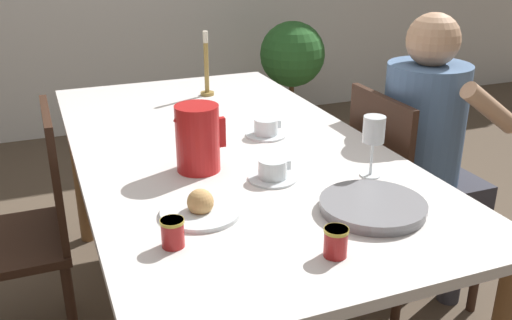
{
  "coord_description": "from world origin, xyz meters",
  "views": [
    {
      "loc": [
        -0.58,
        -1.74,
        1.45
      ],
      "look_at": [
        0.0,
        -0.28,
        0.8
      ],
      "focal_mm": 40.0,
      "sensor_mm": 36.0,
      "label": 1
    }
  ],
  "objects_px": {
    "bread_plate": "(201,208)",
    "jam_jar_amber": "(173,232)",
    "person_seated": "(429,142)",
    "jam_jar_red": "(334,241)",
    "chair_person_side": "(401,196)",
    "candlestick_tall": "(207,71)",
    "teacup_across": "(266,129)",
    "serving_tray": "(373,206)",
    "chair_opposite": "(24,229)",
    "teacup_near_person": "(273,171)",
    "red_pitcher": "(198,138)",
    "potted_plant": "(292,62)",
    "wine_glass_water": "(374,133)"
  },
  "relations": [
    {
      "from": "bread_plate",
      "to": "jam_jar_amber",
      "type": "bearing_deg",
      "value": -128.96
    },
    {
      "from": "person_seated",
      "to": "jam_jar_red",
      "type": "relative_size",
      "value": 16.93
    },
    {
      "from": "chair_person_side",
      "to": "candlestick_tall",
      "type": "xyz_separation_m",
      "value": [
        -0.56,
        0.71,
        0.38
      ]
    },
    {
      "from": "teacup_across",
      "to": "jam_jar_red",
      "type": "bearing_deg",
      "value": -101.77
    },
    {
      "from": "chair_person_side",
      "to": "serving_tray",
      "type": "distance_m",
      "value": 0.77
    },
    {
      "from": "teacup_across",
      "to": "bread_plate",
      "type": "relative_size",
      "value": 0.69
    },
    {
      "from": "person_seated",
      "to": "jam_jar_amber",
      "type": "distance_m",
      "value": 1.21
    },
    {
      "from": "chair_person_side",
      "to": "chair_opposite",
      "type": "xyz_separation_m",
      "value": [
        -1.37,
        0.26,
        0.0
      ]
    },
    {
      "from": "teacup_across",
      "to": "candlestick_tall",
      "type": "height_order",
      "value": "candlestick_tall"
    },
    {
      "from": "teacup_near_person",
      "to": "teacup_across",
      "type": "height_order",
      "value": "same"
    },
    {
      "from": "teacup_across",
      "to": "jam_jar_amber",
      "type": "xyz_separation_m",
      "value": [
        -0.49,
        -0.62,
        0.01
      ]
    },
    {
      "from": "teacup_across",
      "to": "serving_tray",
      "type": "relative_size",
      "value": 0.52
    },
    {
      "from": "red_pitcher",
      "to": "teacup_across",
      "type": "xyz_separation_m",
      "value": [
        0.31,
        0.21,
        -0.08
      ]
    },
    {
      "from": "teacup_across",
      "to": "jam_jar_amber",
      "type": "bearing_deg",
      "value": -128.48
    },
    {
      "from": "potted_plant",
      "to": "jam_jar_red",
      "type": "bearing_deg",
      "value": -113.33
    },
    {
      "from": "person_seated",
      "to": "chair_person_side",
      "type": "bearing_deg",
      "value": -101.38
    },
    {
      "from": "bread_plate",
      "to": "jam_jar_amber",
      "type": "relative_size",
      "value": 3.04
    },
    {
      "from": "chair_person_side",
      "to": "potted_plant",
      "type": "bearing_deg",
      "value": 166.74
    },
    {
      "from": "potted_plant",
      "to": "person_seated",
      "type": "bearing_deg",
      "value": -100.83
    },
    {
      "from": "teacup_across",
      "to": "serving_tray",
      "type": "height_order",
      "value": "teacup_across"
    },
    {
      "from": "bread_plate",
      "to": "candlestick_tall",
      "type": "xyz_separation_m",
      "value": [
        0.35,
        1.08,
        0.09
      ]
    },
    {
      "from": "wine_glass_water",
      "to": "potted_plant",
      "type": "bearing_deg",
      "value": 70.19
    },
    {
      "from": "serving_tray",
      "to": "chair_opposite",
      "type": "bearing_deg",
      "value": 138.27
    },
    {
      "from": "person_seated",
      "to": "bread_plate",
      "type": "xyz_separation_m",
      "value": [
        -1.0,
        -0.35,
        0.08
      ]
    },
    {
      "from": "wine_glass_water",
      "to": "jam_jar_red",
      "type": "distance_m",
      "value": 0.49
    },
    {
      "from": "bread_plate",
      "to": "serving_tray",
      "type": "bearing_deg",
      "value": -19.93
    },
    {
      "from": "teacup_near_person",
      "to": "candlestick_tall",
      "type": "bearing_deg",
      "value": 84.52
    },
    {
      "from": "wine_glass_water",
      "to": "jam_jar_red",
      "type": "bearing_deg",
      "value": -132.01
    },
    {
      "from": "wine_glass_water",
      "to": "candlestick_tall",
      "type": "relative_size",
      "value": 0.66
    },
    {
      "from": "serving_tray",
      "to": "jam_jar_amber",
      "type": "height_order",
      "value": "jam_jar_amber"
    },
    {
      "from": "person_seated",
      "to": "chair_opposite",
      "type": "bearing_deg",
      "value": -100.97
    },
    {
      "from": "chair_person_side",
      "to": "person_seated",
      "type": "xyz_separation_m",
      "value": [
        0.09,
        -0.02,
        0.22
      ]
    },
    {
      "from": "jam_jar_amber",
      "to": "candlestick_tall",
      "type": "bearing_deg",
      "value": 69.32
    },
    {
      "from": "red_pitcher",
      "to": "teacup_near_person",
      "type": "relative_size",
      "value": 1.41
    },
    {
      "from": "serving_tray",
      "to": "candlestick_tall",
      "type": "height_order",
      "value": "candlestick_tall"
    },
    {
      "from": "chair_person_side",
      "to": "teacup_across",
      "type": "bearing_deg",
      "value": -103.22
    },
    {
      "from": "jam_jar_amber",
      "to": "jam_jar_red",
      "type": "relative_size",
      "value": 1.0
    },
    {
      "from": "red_pitcher",
      "to": "wine_glass_water",
      "type": "distance_m",
      "value": 0.52
    },
    {
      "from": "teacup_across",
      "to": "jam_jar_amber",
      "type": "relative_size",
      "value": 2.09
    },
    {
      "from": "jam_jar_amber",
      "to": "potted_plant",
      "type": "height_order",
      "value": "potted_plant"
    },
    {
      "from": "chair_opposite",
      "to": "jam_jar_amber",
      "type": "distance_m",
      "value": 0.9
    },
    {
      "from": "potted_plant",
      "to": "wine_glass_water",
      "type": "bearing_deg",
      "value": -109.81
    },
    {
      "from": "teacup_near_person",
      "to": "potted_plant",
      "type": "bearing_deg",
      "value": 63.51
    },
    {
      "from": "chair_person_side",
      "to": "jam_jar_amber",
      "type": "xyz_separation_m",
      "value": [
        -1.02,
        -0.5,
        0.32
      ]
    },
    {
      "from": "chair_person_side",
      "to": "red_pitcher",
      "type": "height_order",
      "value": "red_pitcher"
    },
    {
      "from": "wine_glass_water",
      "to": "bread_plate",
      "type": "distance_m",
      "value": 0.56
    },
    {
      "from": "teacup_across",
      "to": "jam_jar_amber",
      "type": "height_order",
      "value": "jam_jar_amber"
    },
    {
      "from": "teacup_near_person",
      "to": "candlestick_tall",
      "type": "distance_m",
      "value": 0.95
    },
    {
      "from": "candlestick_tall",
      "to": "teacup_across",
      "type": "bearing_deg",
      "value": -86.39
    },
    {
      "from": "teacup_near_person",
      "to": "candlestick_tall",
      "type": "height_order",
      "value": "candlestick_tall"
    }
  ]
}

